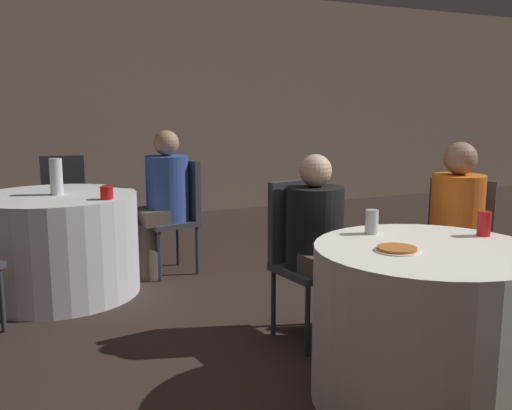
{
  "coord_description": "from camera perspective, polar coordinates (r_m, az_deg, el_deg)",
  "views": [
    {
      "loc": [
        -1.55,
        -1.97,
        1.38
      ],
      "look_at": [
        -0.22,
        0.78,
        0.84
      ],
      "focal_mm": 40.0,
      "sensor_mm": 36.0,
      "label": 1
    }
  ],
  "objects": [
    {
      "name": "ground_plane",
      "position": [
        2.86,
        11.54,
        -19.08
      ],
      "size": [
        16.0,
        16.0,
        0.0
      ],
      "primitive_type": "plane",
      "color": "#332621"
    },
    {
      "name": "person_orange_shirt",
      "position": [
        3.48,
        19.12,
        -3.89
      ],
      "size": [
        0.45,
        0.43,
        1.17
      ],
      "rotation": [
        0.0,
        0.0,
        -4.07
      ],
      "color": "#4C4238",
      "rests_on": "ground_plane"
    },
    {
      "name": "pizza_plate_near",
      "position": [
        2.6,
        13.91,
        -4.31
      ],
      "size": [
        0.2,
        0.2,
        0.02
      ],
      "color": "white",
      "rests_on": "table_near"
    },
    {
      "name": "person_black_shirt",
      "position": [
        3.29,
        6.6,
        -4.51
      ],
      "size": [
        0.36,
        0.51,
        1.11
      ],
      "rotation": [
        0.0,
        0.0,
        -3.03
      ],
      "color": "#4C4238",
      "rests_on": "ground_plane"
    },
    {
      "name": "person_blue_shirt",
      "position": [
        4.68,
        -9.51,
        0.26
      ],
      "size": [
        0.51,
        0.38,
        1.18
      ],
      "rotation": [
        0.0,
        0.0,
        -4.55
      ],
      "color": "#4C4238",
      "rests_on": "ground_plane"
    },
    {
      "name": "soda_can_silver",
      "position": [
        2.91,
        11.5,
        -1.66
      ],
      "size": [
        0.07,
        0.07,
        0.12
      ],
      "color": "silver",
      "rests_on": "table_near"
    },
    {
      "name": "soda_can_red",
      "position": [
        3.02,
        21.84,
        -1.75
      ],
      "size": [
        0.07,
        0.07,
        0.12
      ],
      "color": "red",
      "rests_on": "table_near"
    },
    {
      "name": "table_near",
      "position": [
        2.82,
        16.51,
        -11.42
      ],
      "size": [
        1.04,
        1.04,
        0.74
      ],
      "color": "white",
      "rests_on": "ground_plane"
    },
    {
      "name": "chair_far_north",
      "position": [
        5.39,
        -18.68,
        0.57
      ],
      "size": [
        0.46,
        0.47,
        0.94
      ],
      "rotation": [
        0.0,
        0.0,
        -3.32
      ],
      "color": "#383842",
      "rests_on": "ground_plane"
    },
    {
      "name": "chair_far_east",
      "position": [
        4.76,
        -7.75,
        -0.16
      ],
      "size": [
        0.46,
        0.46,
        0.94
      ],
      "rotation": [
        0.0,
        0.0,
        -4.55
      ],
      "color": "#383842",
      "rests_on": "ground_plane"
    },
    {
      "name": "chair_near_north",
      "position": [
        3.42,
        4.83,
        -4.08
      ],
      "size": [
        0.44,
        0.45,
        0.94
      ],
      "rotation": [
        0.0,
        0.0,
        -3.03
      ],
      "color": "#383842",
      "rests_on": "ground_plane"
    },
    {
      "name": "cup_far",
      "position": [
        4.03,
        -14.7,
        1.18
      ],
      "size": [
        0.09,
        0.09,
        0.09
      ],
      "color": "red",
      "rests_on": "table_far"
    },
    {
      "name": "chair_near_northeast",
      "position": [
        3.66,
        19.49,
        -3.72
      ],
      "size": [
        0.56,
        0.56,
        0.94
      ],
      "rotation": [
        0.0,
        0.0,
        -4.07
      ],
      "color": "#383842",
      "rests_on": "ground_plane"
    },
    {
      "name": "bottle_far",
      "position": [
        4.34,
        -19.35,
        2.69
      ],
      "size": [
        0.09,
        0.09,
        0.26
      ],
      "color": "white",
      "rests_on": "table_far"
    },
    {
      "name": "wall_back",
      "position": [
        7.16,
        -13.38,
        9.83
      ],
      "size": [
        16.0,
        0.06,
        2.8
      ],
      "color": "gray",
      "rests_on": "ground_plane"
    },
    {
      "name": "table_far",
      "position": [
        4.44,
        -19.22,
        -3.75
      ],
      "size": [
        1.16,
        1.16,
        0.74
      ],
      "color": "white",
      "rests_on": "ground_plane"
    }
  ]
}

